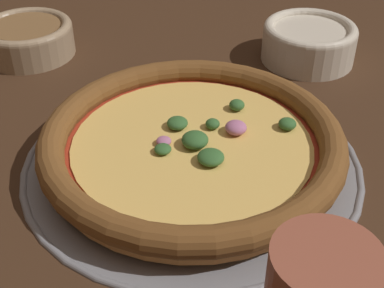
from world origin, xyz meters
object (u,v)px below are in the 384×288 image
object	(u,v)px
bowl_far	(27,37)
pizza	(192,143)
pizza_tray	(192,160)
bowl_near	(309,41)

from	to	relation	value
bowl_far	pizza	bearing A→B (deg)	-76.69
pizza	bowl_far	bearing A→B (deg)	103.31
pizza_tray	pizza	world-z (taller)	pizza
pizza_tray	bowl_far	xyz separation A→B (m)	(-0.08, 0.36, 0.02)
pizza_tray	bowl_near	size ratio (longest dim) A/B	2.78
pizza_tray	pizza	xyz separation A→B (m)	(0.00, -0.00, 0.02)
pizza	bowl_far	distance (m)	0.37
pizza_tray	pizza	bearing A→B (deg)	-13.78
bowl_near	bowl_far	size ratio (longest dim) A/B	0.99
pizza_tray	bowl_near	bearing A→B (deg)	25.77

